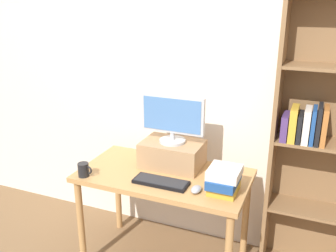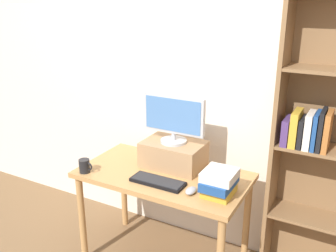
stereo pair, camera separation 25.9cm
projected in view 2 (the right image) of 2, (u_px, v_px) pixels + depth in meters
The scene contains 9 objects.
back_wall at pixel (195, 85), 2.90m from camera, with size 7.00×0.08×2.60m.
desk at pixel (163, 185), 2.69m from camera, with size 1.20×0.65×0.76m.
bookshelf_unit at pixel (332, 148), 2.39m from camera, with size 0.77×0.28×2.02m.
riser_box at pixel (174, 154), 2.74m from camera, with size 0.44×0.30×0.19m.
computer_monitor at pixel (174, 118), 2.65m from camera, with size 0.47×0.19×0.35m.
keyboard at pixel (158, 182), 2.51m from camera, with size 0.37×0.14×0.02m.
computer_mouse at pixel (191, 191), 2.38m from camera, with size 0.06×0.10×0.04m.
book_stack at pixel (219, 182), 2.35m from camera, with size 0.20×0.27×0.17m.
coffee_mug at pixel (85, 166), 2.66m from camera, with size 0.11×0.08×0.10m.
Camera 2 is at (1.18, -2.09, 1.95)m, focal length 40.00 mm.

